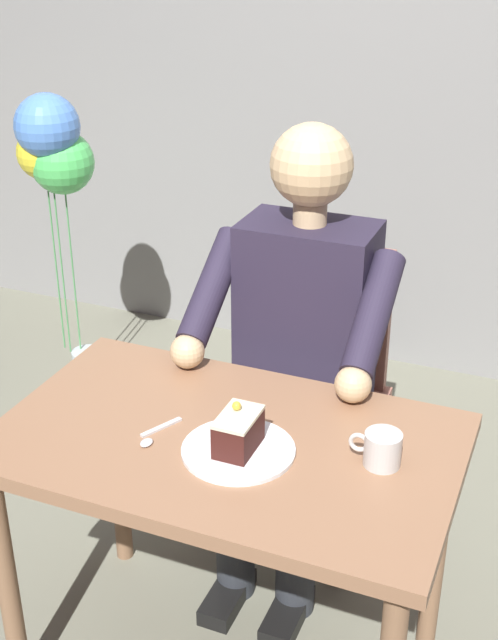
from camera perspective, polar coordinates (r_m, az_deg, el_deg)
The scene contains 8 objects.
dining_table at distance 1.97m, azimuth -1.53°, elevation -10.21°, with size 1.04×0.64×0.71m.
chair at distance 2.54m, azimuth 4.44°, elevation -4.20°, with size 0.42×0.42×0.91m.
seated_person at distance 2.31m, azimuth 3.27°, elevation -2.29°, with size 0.53×0.58×1.30m.
dessert_plate at distance 1.86m, azimuth -0.72°, elevation -8.80°, with size 0.25×0.25×0.01m, color white.
cake_slice at distance 1.83m, azimuth -0.73°, elevation -7.56°, with size 0.08×0.12×0.11m.
coffee_cup at distance 1.83m, azimuth 8.98°, elevation -8.57°, with size 0.12×0.08×0.08m.
dessert_spoon at distance 1.92m, azimuth -6.49°, elevation -7.77°, with size 0.06×0.14×0.01m.
balloon_display at distance 3.12m, azimuth -12.93°, elevation 9.86°, with size 0.28×0.26×1.22m.
Camera 1 is at (-0.65, 1.45, 1.77)m, focal length 47.29 mm.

